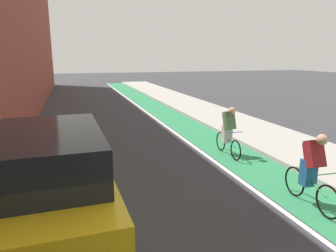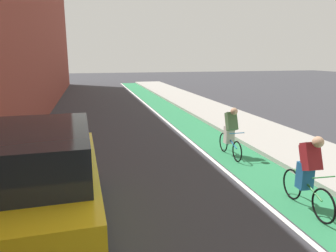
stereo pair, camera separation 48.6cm
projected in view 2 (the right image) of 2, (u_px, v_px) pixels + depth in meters
ground_plane at (131, 129)px, 13.60m from camera, size 95.80×95.80×0.00m
bike_lane_paint at (179, 117)px, 16.15m from camera, size 1.60×43.54×0.00m
lane_divider_stripe at (163, 118)px, 15.94m from camera, size 0.12×43.54×0.00m
sidewalk_right at (220, 114)px, 16.68m from camera, size 2.94×43.54×0.14m
parked_suv_yellow_cab at (42, 182)px, 5.30m from camera, size 2.04×4.53×1.98m
cyclist_mid at (308, 171)px, 6.29m from camera, size 0.48×1.73×1.62m
cyclist_trailing at (230, 130)px, 9.73m from camera, size 0.48×1.68×1.60m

